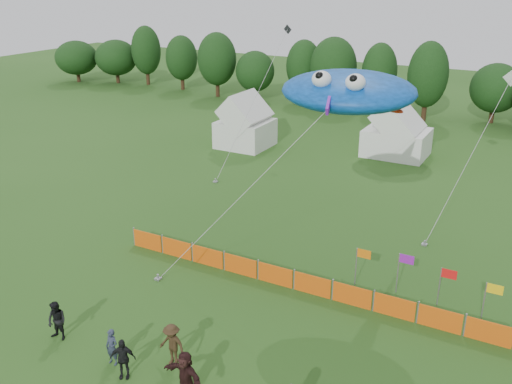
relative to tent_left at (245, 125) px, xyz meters
The scene contains 14 objects.
ground 30.02m from the tent_left, 64.98° to the right, with size 160.00×160.00×0.00m, color #234C16.
treeline 22.92m from the tent_left, 51.24° to the left, with size 104.57×8.78×8.36m.
tent_left is the anchor object (origin of this frame).
tent_right 13.00m from the tent_left, 16.86° to the left, with size 5.21×4.16×3.67m.
barrier_fence 25.18m from the tent_left, 52.92° to the right, with size 21.90×0.06×1.00m.
flag_row 26.89m from the tent_left, 42.55° to the right, with size 6.73×0.54×2.12m.
spectator_a 30.48m from the tent_left, 70.18° to the right, with size 0.56×0.37×1.55m, color #2B3247.
spectator_b 29.44m from the tent_left, 75.83° to the right, with size 0.86×0.67×1.77m, color black.
spectator_c 30.21m from the tent_left, 65.73° to the right, with size 1.16×0.67×1.80m, color #352515.
spectator_d 31.18m from the tent_left, 68.87° to the right, with size 0.99×0.41×1.68m, color black.
spectator_f 32.04m from the tent_left, 64.14° to the right, with size 1.78×0.57×1.92m, color black.
stingray_kite 24.27m from the tent_left, 47.71° to the right, with size 11.27×13.47×10.58m.
small_kite_white 21.64m from the tent_left, 17.70° to the right, with size 3.14×8.77×8.92m.
small_kite_dark 5.36m from the tent_left, 43.96° to the right, with size 0.81×11.73×10.41m.
Camera 1 is at (11.59, -15.14, 14.58)m, focal length 40.00 mm.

